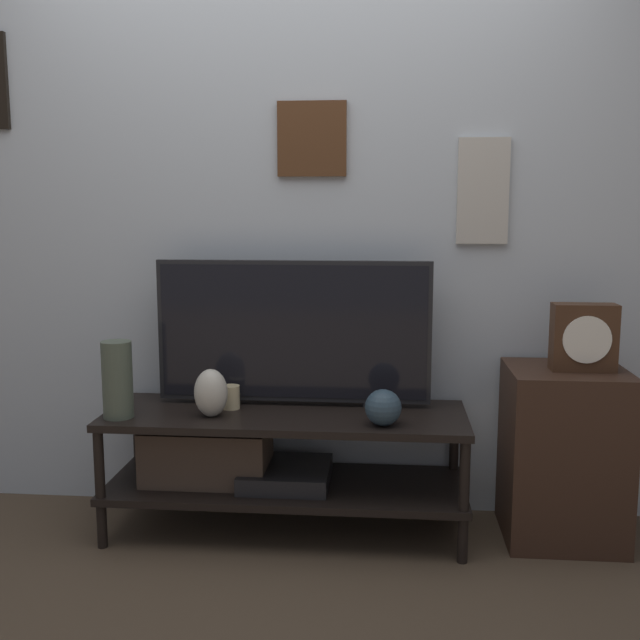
# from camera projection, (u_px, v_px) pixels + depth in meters

# --- Properties ---
(ground_plane) EXTENTS (12.00, 12.00, 0.00)m
(ground_plane) POSITION_uv_depth(u_px,v_px,m) (276.00, 563.00, 2.83)
(ground_plane) COLOR #4C3D2D
(wall_back) EXTENTS (6.40, 0.08, 2.70)m
(wall_back) POSITION_uv_depth(u_px,v_px,m) (293.00, 202.00, 3.22)
(wall_back) COLOR #B2BCC6
(wall_back) RESTS_ON ground_plane
(media_console) EXTENTS (1.47, 0.51, 0.51)m
(media_console) POSITION_uv_depth(u_px,v_px,m) (257.00, 455.00, 3.08)
(media_console) COLOR black
(media_console) RESTS_ON ground_plane
(television) EXTENTS (1.14, 0.05, 0.61)m
(television) POSITION_uv_depth(u_px,v_px,m) (293.00, 332.00, 3.10)
(television) COLOR black
(television) RESTS_ON media_console
(vase_urn_stoneware) EXTENTS (0.13, 0.12, 0.19)m
(vase_urn_stoneware) POSITION_uv_depth(u_px,v_px,m) (211.00, 393.00, 2.97)
(vase_urn_stoneware) COLOR beige
(vase_urn_stoneware) RESTS_ON media_console
(vase_tall_ceramic) EXTENTS (0.12, 0.12, 0.31)m
(vase_tall_ceramic) POSITION_uv_depth(u_px,v_px,m) (117.00, 380.00, 2.95)
(vase_tall_ceramic) COLOR #4C5647
(vase_tall_ceramic) RESTS_ON media_console
(vase_round_glass) EXTENTS (0.14, 0.14, 0.14)m
(vase_round_glass) POSITION_uv_depth(u_px,v_px,m) (383.00, 408.00, 2.85)
(vase_round_glass) COLOR #2D4251
(vase_round_glass) RESTS_ON media_console
(candle_jar) EXTENTS (0.07, 0.07, 0.10)m
(candle_jar) POSITION_uv_depth(u_px,v_px,m) (231.00, 397.00, 3.09)
(candle_jar) COLOR beige
(candle_jar) RESTS_ON media_console
(side_table) EXTENTS (0.46, 0.43, 0.70)m
(side_table) POSITION_uv_depth(u_px,v_px,m) (563.00, 454.00, 3.01)
(side_table) COLOR #382319
(side_table) RESTS_ON ground_plane
(mantel_clock) EXTENTS (0.24, 0.11, 0.26)m
(mantel_clock) POSITION_uv_depth(u_px,v_px,m) (584.00, 337.00, 2.90)
(mantel_clock) COLOR #422819
(mantel_clock) RESTS_ON side_table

